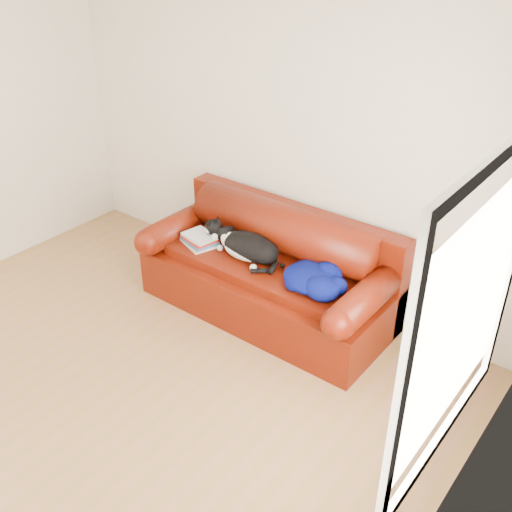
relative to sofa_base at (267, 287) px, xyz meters
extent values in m
plane|color=olive|center=(-0.29, -1.49, -0.24)|extent=(4.50, 4.50, 0.00)
cube|color=beige|center=(-0.29, 0.51, 1.06)|extent=(4.50, 0.02, 2.60)
cube|color=beige|center=(1.96, -1.49, 1.06)|extent=(0.02, 4.00, 2.60)
cube|color=white|center=(1.94, -1.19, 1.26)|extent=(0.01, 1.10, 1.30)
cube|color=white|center=(1.94, -1.19, 1.26)|extent=(0.03, 1.30, 1.50)
cube|color=#430204|center=(0.00, 0.01, -0.03)|extent=(2.10, 0.90, 0.42)
cube|color=#430204|center=(0.00, -0.04, 0.21)|extent=(1.66, 0.62, 0.10)
cylinder|color=black|center=(-0.93, -0.32, -0.21)|extent=(0.06, 0.06, 0.05)
cylinder|color=black|center=(0.93, -0.32, -0.21)|extent=(0.06, 0.06, 0.05)
cylinder|color=black|center=(-0.93, 0.34, -0.21)|extent=(0.06, 0.06, 0.05)
cylinder|color=black|center=(0.93, 0.34, -0.21)|extent=(0.06, 0.06, 0.05)
cube|color=#430204|center=(0.00, 0.37, 0.19)|extent=(2.10, 0.18, 0.85)
cylinder|color=#430204|center=(0.00, 0.26, 0.44)|extent=(1.70, 0.40, 0.40)
cylinder|color=#430204|center=(-0.93, 0.01, 0.30)|extent=(0.24, 0.88, 0.24)
sphere|color=#430204|center=(-0.93, -0.43, 0.30)|extent=(0.24, 0.24, 0.24)
cylinder|color=#430204|center=(0.93, 0.01, 0.30)|extent=(0.24, 0.88, 0.24)
sphere|color=#430204|center=(0.93, -0.43, 0.30)|extent=(0.24, 0.24, 0.24)
cube|color=beige|center=(-0.61, -0.14, 0.28)|extent=(0.35, 0.31, 0.02)
cube|color=white|center=(-0.61, -0.14, 0.28)|extent=(0.34, 0.30, 0.02)
cube|color=#2065AE|center=(-0.61, -0.14, 0.30)|extent=(0.34, 0.29, 0.02)
cube|color=white|center=(-0.61, -0.14, 0.30)|extent=(0.32, 0.28, 0.02)
cube|color=#AC2013|center=(-0.61, -0.14, 0.33)|extent=(0.32, 0.28, 0.02)
cube|color=white|center=(-0.61, -0.14, 0.33)|extent=(0.31, 0.26, 0.02)
cube|color=silver|center=(-0.61, -0.14, 0.35)|extent=(0.31, 0.26, 0.02)
cube|color=white|center=(-0.61, -0.14, 0.35)|extent=(0.29, 0.24, 0.02)
ellipsoid|color=black|center=(-0.13, -0.06, 0.37)|extent=(0.54, 0.32, 0.21)
ellipsoid|color=silver|center=(-0.16, -0.12, 0.33)|extent=(0.37, 0.19, 0.14)
ellipsoid|color=silver|center=(-0.33, -0.08, 0.38)|extent=(0.16, 0.14, 0.13)
ellipsoid|color=black|center=(0.03, -0.06, 0.35)|extent=(0.23, 0.23, 0.18)
ellipsoid|color=black|center=(-0.47, -0.03, 0.44)|extent=(0.16, 0.15, 0.13)
ellipsoid|color=silver|center=(-0.49, -0.08, 0.42)|extent=(0.08, 0.07, 0.05)
sphere|color=#BF7272|center=(-0.51, -0.09, 0.42)|extent=(0.02, 0.02, 0.02)
cone|color=black|center=(-0.45, -0.07, 0.50)|extent=(0.06, 0.05, 0.06)
cone|color=black|center=(-0.45, 0.00, 0.50)|extent=(0.06, 0.05, 0.06)
cylinder|color=black|center=(0.14, -0.10, 0.30)|extent=(0.10, 0.18, 0.05)
sphere|color=silver|center=(-0.38, -0.10, 0.29)|extent=(0.05, 0.05, 0.05)
sphere|color=silver|center=(0.01, -0.19, 0.29)|extent=(0.05, 0.05, 0.05)
ellipsoid|color=#020845|center=(0.49, -0.10, 0.34)|extent=(0.52, 0.49, 0.15)
ellipsoid|color=#020845|center=(0.64, -0.18, 0.35)|extent=(0.32, 0.29, 0.17)
ellipsoid|color=#020845|center=(0.40, 0.00, 0.32)|extent=(0.33, 0.36, 0.11)
ellipsoid|color=#020845|center=(0.57, 0.03, 0.35)|extent=(0.27, 0.22, 0.17)
ellipsoid|color=#020845|center=(0.43, -0.20, 0.32)|extent=(0.21, 0.22, 0.11)
ellipsoid|color=silver|center=(0.56, -0.19, 0.36)|extent=(0.21, 0.11, 0.05)
camera|label=1|loc=(2.50, -3.35, 2.76)|focal=42.00mm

